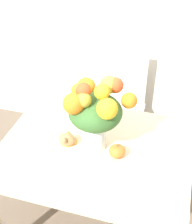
# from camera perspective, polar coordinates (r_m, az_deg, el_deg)

# --- Properties ---
(ground_plane) EXTENTS (12.00, 12.00, 0.00)m
(ground_plane) POSITION_cam_1_polar(r_m,az_deg,el_deg) (2.59, -0.20, -19.05)
(ground_plane) COLOR brown
(wall_back) EXTENTS (8.00, 0.06, 2.70)m
(wall_back) POSITION_cam_1_polar(r_m,az_deg,el_deg) (2.71, 7.10, 19.29)
(wall_back) COLOR white
(wall_back) RESTS_ON ground_plane
(dining_table) EXTENTS (1.22, 0.96, 0.76)m
(dining_table) POSITION_cam_1_polar(r_m,az_deg,el_deg) (2.08, -0.24, -8.70)
(dining_table) COLOR beige
(dining_table) RESTS_ON ground_plane
(flower_vase) EXTENTS (0.41, 0.37, 0.48)m
(flower_vase) POSITION_cam_1_polar(r_m,az_deg,el_deg) (1.84, -0.02, 0.31)
(flower_vase) COLOR silver
(flower_vase) RESTS_ON dining_table
(pumpkin) EXTENTS (0.10, 0.10, 0.09)m
(pumpkin) POSITION_cam_1_polar(r_m,az_deg,el_deg) (1.94, 3.90, -7.13)
(pumpkin) COLOR orange
(pumpkin) RESTS_ON dining_table
(turkey_figurine) EXTENTS (0.11, 0.15, 0.09)m
(turkey_figurine) POSITION_cam_1_polar(r_m,az_deg,el_deg) (2.03, -5.21, -4.64)
(turkey_figurine) COLOR #A87A4C
(turkey_figurine) RESTS_ON dining_table
(dining_chair_near_window) EXTENTS (0.43, 0.43, 0.99)m
(dining_chair_near_window) POSITION_cam_1_polar(r_m,az_deg,el_deg) (2.83, 4.52, 1.24)
(dining_chair_near_window) COLOR silver
(dining_chair_near_window) RESTS_ON ground_plane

